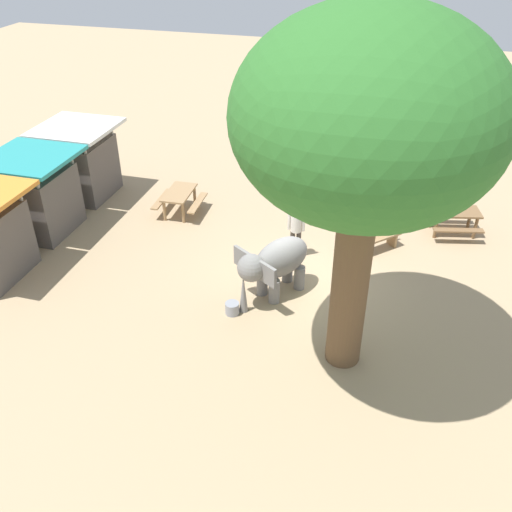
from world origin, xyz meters
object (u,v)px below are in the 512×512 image
Objects in this scene: market_stall_teal at (38,198)px; feed_bucket at (232,308)px; wooden_bench at (378,235)px; market_stall_white at (82,165)px; elephant at (275,263)px; picnic_table_near at (179,197)px; picnic_table_far at (454,216)px; shade_tree_main at (368,119)px; person_handler at (296,227)px.

feed_bucket is (-2.45, -7.01, -0.98)m from market_stall_teal.
market_stall_white reaches higher than wooden_bench.
market_stall_white reaches higher than elephant.
market_stall_teal is at bearing 118.14° from picnic_table_near.
market_stall_white reaches higher than picnic_table_far.
person_handler is at bearing 26.34° from shade_tree_main.
picnic_table_far is 0.71× the size of market_stall_white.
picnic_table_near reaches higher than feed_bucket.
feed_bucket is (-4.13, 3.26, -0.31)m from wooden_bench.
elephant is at bearing -37.68° from feed_bucket.
market_stall_teal is at bearing 1.68° from picnic_table_far.
person_handler is at bearing -112.43° from picnic_table_near.
wooden_bench is at bearing -80.74° from market_stall_teal.
person_handler is (2.06, -0.12, -0.06)m from elephant.
elephant is 0.86× the size of market_stall_white.
shade_tree_main is at bearing -108.37° from market_stall_teal.
elephant is 1.39× the size of picnic_table_near.
shade_tree_main is at bearing -134.17° from picnic_table_near.
picnic_table_near and picnic_table_far have the same top height.
elephant is 1.34× the size of person_handler.
picnic_table_far is (2.59, -4.48, -0.36)m from person_handler.
person_handler reaches higher than picnic_table_near.
picnic_table_far is (4.64, -4.60, -0.42)m from elephant.
elephant is at bearing -133.60° from picnic_table_near.
shade_tree_main reaches higher than feed_bucket.
shade_tree_main is at bearing 26.12° from person_handler.
feed_bucket is (-3.14, 0.96, -0.79)m from person_handler.
picnic_table_near is at bearing -95.92° from market_stall_white.
shade_tree_main is at bearing 80.57° from elephant.
wooden_bench is 6.58m from picnic_table_near.
feed_bucket is at bearing -147.41° from picnic_table_near.
market_stall_teal is (3.30, 9.94, -4.53)m from shade_tree_main.
market_stall_white is (-0.67, 12.45, 0.55)m from picnic_table_far.
picnic_table_far is at bearing -20.88° from shade_tree_main.
person_handler is 1.26× the size of wooden_bench.
elephant is 6.55m from picnic_table_far.
market_stall_white is (3.97, 7.85, 0.13)m from elephant.
market_stall_teal reaches higher than elephant.
elephant reaches higher than feed_bucket.
market_stall_white is (5.90, 9.94, -4.53)m from shade_tree_main.
wooden_bench reaches higher than picnic_table_near.
market_stall_white is at bearing -103.74° from person_handler.
market_stall_teal is (1.37, 7.85, 0.13)m from elephant.
wooden_bench is 10.34m from market_stall_white.
market_stall_white is at bearing -83.62° from elephant.
market_stall_teal is 2.60m from market_stall_white.
market_stall_teal is at bearing 70.73° from feed_bucket.
picnic_table_near is 0.62× the size of market_stall_teal.
wooden_bench is at bearing -95.14° from market_stall_white.
person_handler is at bearing -150.19° from elephant.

